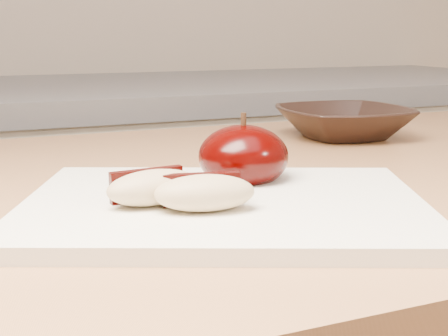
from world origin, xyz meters
name	(u,v)px	position (x,y,z in m)	size (l,w,h in m)	color
back_cabinet	(30,313)	(0.00, 1.20, 0.47)	(2.40, 0.62, 0.94)	silver
cutting_board	(224,206)	(0.09, 0.38, 0.91)	(0.32, 0.23, 0.01)	white
apple_half	(243,156)	(0.13, 0.43, 0.93)	(0.10, 0.10, 0.07)	black
apple_wedge_a	(153,187)	(0.03, 0.38, 0.93)	(0.08, 0.04, 0.03)	tan
apple_wedge_b	(204,192)	(0.06, 0.35, 0.93)	(0.08, 0.05, 0.03)	tan
bowl	(343,122)	(0.38, 0.65, 0.92)	(0.17, 0.17, 0.04)	black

